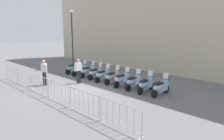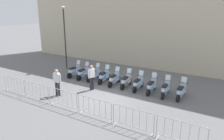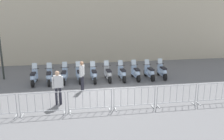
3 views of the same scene
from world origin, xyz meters
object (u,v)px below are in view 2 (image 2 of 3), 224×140
at_px(motorcycle_5, 126,81).
at_px(officer_mid_plaza, 57,81).
at_px(motorcycle_1, 83,73).
at_px(barrier_segment_3, 94,108).
at_px(motorcycle_3, 104,77).
at_px(street_lamp, 65,32).
at_px(barrier_segment_0, 14,85).
at_px(barrier_segment_2, 63,99).
at_px(motorcycle_9, 181,92).
at_px(officer_near_row_end, 92,76).
at_px(motorcycle_7, 151,86).
at_px(barrier_segment_5, 181,133).
at_px(barrier_segment_4, 133,119).
at_px(motorcycle_6, 138,84).
at_px(motorcycle_2, 93,75).
at_px(barrier_segment_1, 37,92).
at_px(motorcycle_0, 74,71).
at_px(motorcycle_4, 114,79).
at_px(motorcycle_8, 165,89).

xyz_separation_m(motorcycle_5, officer_mid_plaza, (-2.69, -3.72, 0.53)).
height_order(motorcycle_1, barrier_segment_3, motorcycle_1).
bearing_deg(motorcycle_3, street_lamp, 168.99).
bearing_deg(barrier_segment_0, barrier_segment_3, 4.96).
bearing_deg(barrier_segment_2, barrier_segment_0, -175.04).
relative_size(motorcycle_9, officer_near_row_end, 1.00).
relative_size(motorcycle_7, barrier_segment_0, 0.85).
height_order(motorcycle_1, motorcycle_5, same).
relative_size(barrier_segment_2, barrier_segment_5, 1.00).
bearing_deg(barrier_segment_2, barrier_segment_4, 4.96).
bearing_deg(motorcycle_6, motorcycle_2, -177.09).
bearing_deg(barrier_segment_5, motorcycle_9, 108.14).
xyz_separation_m(barrier_segment_1, officer_near_row_end, (1.63, 3.13, 0.46)).
bearing_deg(barrier_segment_3, motorcycle_9, 60.54).
distance_m(motorcycle_3, officer_near_row_end, 1.74).
height_order(barrier_segment_1, barrier_segment_4, same).
relative_size(motorcycle_5, officer_mid_plaza, 1.00).
xyz_separation_m(motorcycle_0, barrier_segment_0, (-0.67, -4.65, 0.07)).
relative_size(motorcycle_2, motorcycle_9, 1.00).
relative_size(motorcycle_0, barrier_segment_3, 0.86).
bearing_deg(barrier_segment_1, motorcycle_0, 107.73).
bearing_deg(officer_mid_plaza, motorcycle_3, 77.10).
bearing_deg(motorcycle_4, motorcycle_2, -178.86).
xyz_separation_m(motorcycle_0, motorcycle_2, (1.85, 0.23, 0.00)).
xyz_separation_m(motorcycle_4, officer_mid_plaza, (-1.77, -3.59, 0.53)).
bearing_deg(barrier_segment_4, street_lamp, 152.53).
height_order(motorcycle_2, barrier_segment_3, motorcycle_2).
height_order(motorcycle_6, barrier_segment_1, motorcycle_6).
bearing_deg(motorcycle_1, motorcycle_6, 4.46).
relative_size(motorcycle_4, barrier_segment_3, 0.85).
height_order(motorcycle_6, barrier_segment_3, motorcycle_6).
bearing_deg(barrier_segment_3, motorcycle_4, 113.54).
relative_size(motorcycle_6, barrier_segment_5, 0.85).
relative_size(motorcycle_3, barrier_segment_4, 0.85).
height_order(motorcycle_3, motorcycle_8, same).
bearing_deg(motorcycle_0, street_lamp, 150.64).
distance_m(motorcycle_6, barrier_segment_5, 5.94).
xyz_separation_m(barrier_segment_4, officer_mid_plaza, (-5.77, 0.60, 0.46)).
bearing_deg(barrier_segment_2, barrier_segment_5, 4.96).
relative_size(motorcycle_6, street_lamp, 0.31).
xyz_separation_m(motorcycle_6, barrier_segment_4, (2.14, -4.34, 0.07)).
bearing_deg(motorcycle_3, motorcycle_6, 2.41).
relative_size(barrier_segment_3, barrier_segment_5, 1.00).
xyz_separation_m(motorcycle_4, motorcycle_7, (2.79, 0.25, 0.00)).
bearing_deg(motorcycle_8, motorcycle_9, 10.98).
bearing_deg(motorcycle_2, motorcycle_5, 3.47).
bearing_deg(motorcycle_7, street_lamp, 174.99).
xyz_separation_m(motorcycle_4, street_lamp, (-6.01, 1.02, 2.89)).
xyz_separation_m(motorcycle_1, officer_near_row_end, (2.12, -1.40, 0.53)).
xyz_separation_m(motorcycle_9, barrier_segment_3, (-2.74, -4.84, 0.07)).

